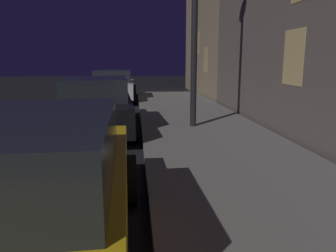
% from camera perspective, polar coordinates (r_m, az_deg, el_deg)
% --- Properties ---
extents(car_yellow_cab, '(2.15, 4.44, 1.43)m').
position_cam_1_polar(car_yellow_cab, '(3.06, -25.07, -11.85)').
color(car_yellow_cab, gold).
rests_on(car_yellow_cab, ground).
extents(car_black, '(2.18, 4.49, 1.43)m').
position_cam_1_polar(car_black, '(8.70, -12.44, 3.69)').
color(car_black, black).
rests_on(car_black, ground).
extents(car_white, '(2.10, 4.22, 1.43)m').
position_cam_1_polar(car_white, '(15.30, -9.66, 7.05)').
color(car_white, silver).
rests_on(car_white, ground).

